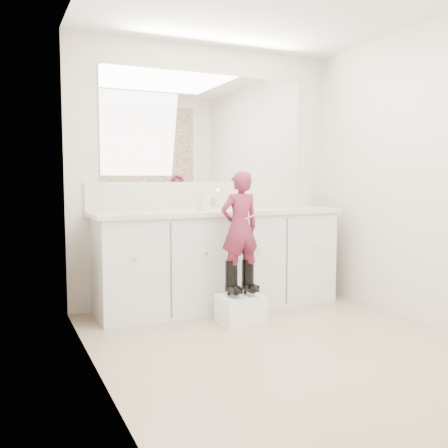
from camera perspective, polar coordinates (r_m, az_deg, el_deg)
name	(u,v)px	position (r m, az deg, el deg)	size (l,w,h in m)	color
floor	(291,348)	(3.59, 7.65, -13.82)	(3.00, 3.00, 0.00)	#957D62
wall_back	(207,176)	(4.73, -1.95, 5.56)	(2.60, 2.60, 0.00)	beige
wall_left	(97,173)	(2.92, -14.31, 5.67)	(3.00, 3.00, 0.00)	beige
wall_right	(435,175)	(4.24, 22.94, 5.21)	(3.00, 3.00, 0.00)	beige
vanity_cabinet	(219,261)	(4.54, -0.58, -4.24)	(2.20, 0.55, 0.85)	silver
countertop	(220,212)	(4.48, -0.51, 1.36)	(2.28, 0.58, 0.04)	beige
backsplash	(208,195)	(4.72, -1.87, 3.32)	(2.28, 0.03, 0.25)	beige
mirror	(207,128)	(4.75, -1.91, 10.88)	(2.00, 0.02, 1.00)	white
faucet	(212,204)	(4.62, -1.34, 2.35)	(0.08, 0.08, 0.10)	silver
cup	(248,203)	(4.62, 2.72, 2.38)	(0.11, 0.11, 0.11)	beige
soap_bottle	(204,199)	(4.44, -2.31, 2.82)	(0.09, 0.09, 0.19)	silver
step_stool	(241,309)	(4.13, 1.91, -9.66)	(0.35, 0.29, 0.22)	white
boot_left	(231,278)	(4.05, 0.84, -6.21)	(0.11, 0.19, 0.29)	black
boot_right	(248,277)	(4.12, 2.74, -6.04)	(0.11, 0.19, 0.29)	black
toddler	(240,228)	(4.03, 1.82, -0.40)	(0.33, 0.22, 0.91)	#AD3558
toothbrush	(252,216)	(3.98, 3.24, 0.91)	(0.01, 0.01, 0.14)	#EC5B9E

